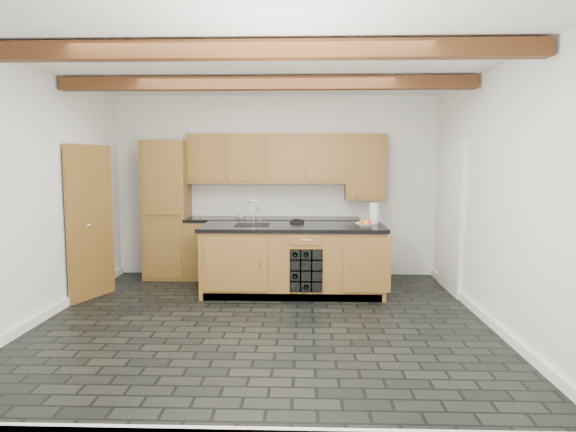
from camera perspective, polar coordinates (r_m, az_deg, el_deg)
name	(u,v)px	position (r m, az deg, el deg)	size (l,w,h in m)	color
ground	(263,322)	(5.85, -2.77, -11.66)	(5.00, 5.00, 0.00)	black
room_shell	(259,183)	(6.12, -3.24, 3.66)	(5.01, 5.00, 5.00)	white
back_cabinetry	(250,214)	(7.88, -4.21, 0.19)	(3.65, 0.62, 2.20)	#9F6C33
island	(293,259)	(6.97, 0.59, -4.84)	(2.48, 0.96, 0.93)	#9F6C33
faucet	(252,222)	(6.97, -3.97, -0.69)	(0.45, 0.40, 0.34)	black
kitchen_scale	(297,221)	(7.14, 1.00, -0.58)	(0.20, 0.13, 0.06)	black
fruit_bowl	(365,225)	(6.76, 8.53, -1.00)	(0.23, 0.23, 0.06)	white
fruit_cluster	(365,223)	(6.76, 8.53, -0.74)	(0.16, 0.17, 0.07)	#B5182F
paper_towel	(374,213)	(7.20, 9.53, 0.32)	(0.13, 0.13, 0.28)	white
mug	(240,214)	(7.91, -5.31, 0.19)	(0.10, 0.10, 0.10)	white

